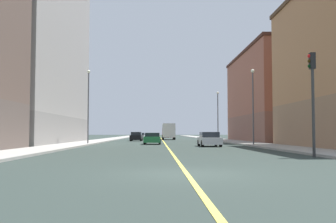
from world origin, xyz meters
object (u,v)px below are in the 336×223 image
(car_black, at_px, (136,137))
(car_green, at_px, (152,139))
(street_lamp_left_near, at_px, (253,99))
(building_right_midblock, at_px, (29,48))
(car_white, at_px, (140,136))
(street_lamp_right_near, at_px, (88,99))
(building_left_mid, at_px, (276,97))
(car_silver, at_px, (209,139))
(traffic_light_left_near, at_px, (312,89))
(box_truck, at_px, (169,131))
(street_lamp_left_far, at_px, (218,111))

(car_black, bearing_deg, car_green, -80.74)
(car_black, bearing_deg, street_lamp_left_near, -60.70)
(building_right_midblock, xyz_separation_m, car_black, (12.30, 14.24, -10.88))
(car_white, bearing_deg, street_lamp_left_near, -68.33)
(street_lamp_left_near, distance_m, car_black, 26.41)
(street_lamp_right_near, distance_m, car_black, 18.91)
(car_black, xyz_separation_m, car_green, (2.71, -16.64, -0.05))
(street_lamp_right_near, xyz_separation_m, car_green, (7.10, 1.24, -4.36))
(building_left_mid, relative_size, car_green, 5.76)
(car_black, relative_size, car_silver, 0.99)
(car_black, bearing_deg, car_silver, -70.74)
(traffic_light_left_near, height_order, car_white, traffic_light_left_near)
(car_silver, xyz_separation_m, box_truck, (-2.89, 33.78, 0.90))
(building_left_mid, bearing_deg, building_right_midblock, -164.37)
(traffic_light_left_near, height_order, box_truck, traffic_light_left_near)
(street_lamp_right_near, bearing_deg, building_right_midblock, 155.31)
(box_truck, bearing_deg, building_left_mid, -44.66)
(box_truck, bearing_deg, building_right_midblock, -125.98)
(building_right_midblock, height_order, box_truck, building_right_midblock)
(street_lamp_left_far, bearing_deg, car_white, 142.16)
(building_right_midblock, bearing_deg, car_white, 61.66)
(car_white, bearing_deg, street_lamp_left_far, -37.84)
(traffic_light_left_near, height_order, street_lamp_left_near, street_lamp_left_near)
(building_right_midblock, xyz_separation_m, car_green, (15.01, -2.40, -10.93))
(street_lamp_left_far, bearing_deg, street_lamp_right_near, -135.26)
(traffic_light_left_near, relative_size, street_lamp_right_near, 0.70)
(traffic_light_left_near, height_order, street_lamp_left_far, street_lamp_left_far)
(street_lamp_left_near, height_order, street_lamp_left_far, street_lamp_left_far)
(building_left_mid, relative_size, building_right_midblock, 0.89)
(street_lamp_left_near, relative_size, car_green, 1.85)
(street_lamp_right_near, bearing_deg, traffic_light_left_near, -53.52)
(building_left_mid, height_order, building_right_midblock, building_right_midblock)
(car_green, bearing_deg, street_lamp_left_far, 57.46)
(traffic_light_left_near, bearing_deg, car_silver, 102.26)
(car_black, xyz_separation_m, car_white, (0.19, 8.92, -0.07))
(car_black, relative_size, box_truck, 0.57)
(car_black, height_order, box_truck, box_truck)
(street_lamp_right_near, distance_m, street_lamp_left_far, 24.17)
(building_left_mid, bearing_deg, car_green, -147.10)
(street_lamp_right_near, relative_size, car_silver, 1.99)
(street_lamp_right_near, distance_m, box_truck, 29.85)
(car_green, bearing_deg, street_lamp_right_near, -170.12)
(street_lamp_left_far, bearing_deg, building_left_mid, -27.67)
(box_truck, bearing_deg, car_green, -95.69)
(building_left_mid, distance_m, traffic_light_left_near, 35.95)
(traffic_light_left_near, distance_m, street_lamp_left_near, 17.01)
(building_left_mid, xyz_separation_m, street_lamp_left_near, (-7.91, -17.76, -1.90))
(street_lamp_right_near, relative_size, car_black, 2.01)
(street_lamp_right_near, xyz_separation_m, car_white, (4.58, 26.80, -4.39))
(street_lamp_left_near, relative_size, box_truck, 1.06)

